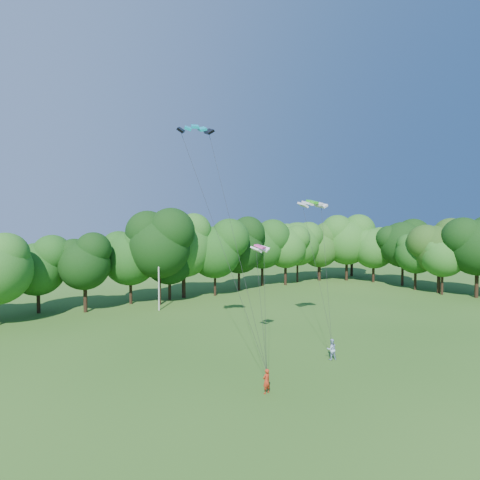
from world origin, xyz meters
TOP-DOWN VIEW (x-y plane):
  - ground at (0.00, 0.00)m, footprint 160.00×160.00m
  - utility_pole at (0.26, 31.54)m, footprint 1.41×0.35m
  - kite_flyer_left at (-3.51, 5.61)m, footprint 0.62×0.44m
  - kite_flyer_right at (4.64, 7.21)m, footprint 1.02×0.93m
  - kite_teal at (-4.62, 12.98)m, footprint 2.97×2.18m
  - kite_green at (8.08, 12.70)m, footprint 2.97×1.64m
  - kite_pink at (1.12, 12.10)m, footprint 2.05×1.48m
  - tree_back_center at (4.20, 36.85)m, footprint 8.02×8.02m
  - tree_back_east at (35.78, 36.98)m, footprint 8.00×8.00m
  - tree_flank_east at (41.27, 16.84)m, footprint 8.60×8.60m

SIDE VIEW (x-z plane):
  - ground at x=0.00m, z-range 0.00..0.00m
  - kite_flyer_left at x=-3.51m, z-range 0.00..1.62m
  - kite_flyer_right at x=4.64m, z-range 0.00..1.69m
  - utility_pole at x=0.26m, z-range 0.13..7.24m
  - tree_back_east at x=35.78m, z-range 1.45..13.09m
  - tree_back_center at x=4.20m, z-range 1.45..13.11m
  - tree_flank_east at x=41.27m, z-range 1.55..14.06m
  - kite_pink at x=1.12m, z-range 8.89..9.27m
  - kite_green at x=8.08m, z-range 12.93..13.39m
  - kite_teal at x=-4.62m, z-range 18.22..18.81m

